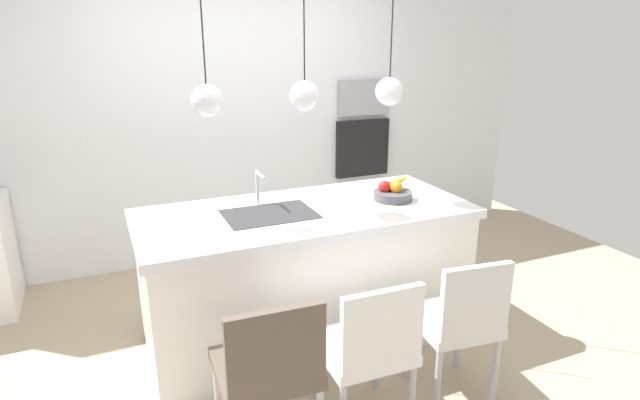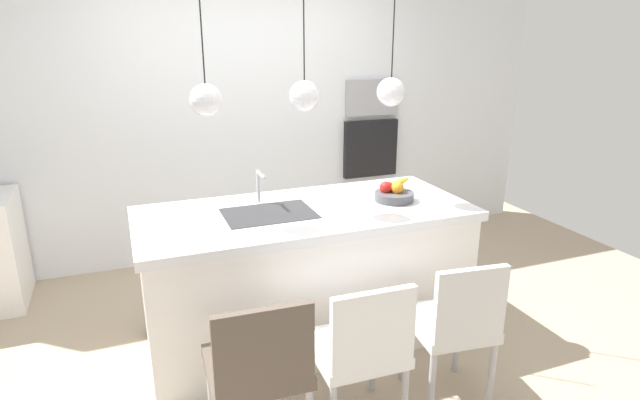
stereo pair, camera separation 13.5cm
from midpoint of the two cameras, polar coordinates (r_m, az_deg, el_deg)
floor at (r=3.75m, az=-0.41°, el=-14.40°), size 6.60×6.60×0.00m
back_wall at (r=4.80m, az=-7.55°, el=9.27°), size 6.00×0.10×2.60m
kitchen_island at (r=3.52m, az=-0.43°, el=-8.04°), size 2.13×0.94×0.92m
sink_basin at (r=3.28m, az=-4.41°, el=-1.56°), size 0.56×0.40×0.02m
faucet at (r=3.43m, az=-5.51°, el=1.86°), size 0.02×0.17×0.22m
fruit_bowl at (r=3.56m, az=9.08°, el=0.71°), size 0.26×0.26×0.16m
microwave at (r=5.16m, az=6.40°, el=11.05°), size 0.54×0.08×0.34m
oven at (r=5.24m, az=6.21°, el=5.61°), size 0.56×0.08×0.56m
chair_near at (r=2.57m, az=-5.11°, el=-17.56°), size 0.49×0.47×0.88m
chair_middle at (r=2.74m, az=5.91°, el=-15.62°), size 0.46×0.46×0.86m
chair_far at (r=3.00m, az=15.70°, el=-12.70°), size 0.46×0.48×0.88m
pendant_light_left at (r=3.04m, az=-11.05°, el=10.67°), size 0.18×0.18×0.78m
pendant_light_center at (r=3.20m, az=-0.47°, el=11.32°), size 0.18×0.18×0.78m
pendant_light_right at (r=3.45m, az=8.87°, el=11.57°), size 0.18×0.18×0.78m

